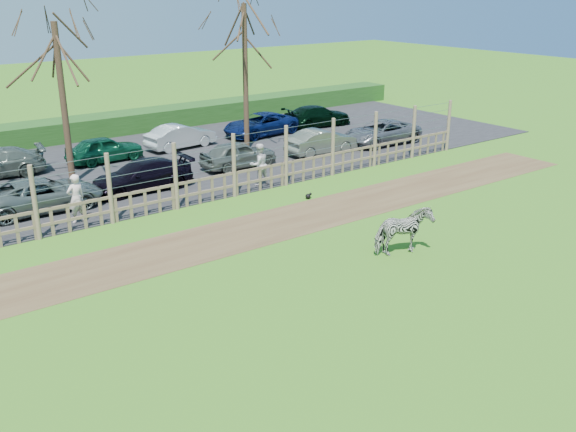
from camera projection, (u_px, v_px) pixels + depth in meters
ground at (313, 286)px, 17.66m from camera, size 120.00×120.00×0.00m
dirt_strip at (227, 237)px, 21.06m from camera, size 34.00×2.80×0.01m
asphalt at (110, 170)px, 28.59m from camera, size 44.00×13.00×0.04m
hedge at (57, 131)px, 33.69m from camera, size 46.00×2.00×1.10m
fence at (176, 188)px, 23.42m from camera, size 30.16×0.16×2.50m
tree_mid at (59, 65)px, 25.07m from camera, size 4.80×4.80×6.83m
tree_right at (245, 42)px, 30.37m from camera, size 4.80×4.80×7.35m
zebra at (403, 231)px, 19.48m from camera, size 1.90×1.18×1.49m
visitor_a at (76, 198)px, 21.99m from camera, size 0.69×0.51×1.72m
visitor_b at (259, 164)px, 26.15m from camera, size 0.84×0.66×1.72m
crow at (308, 196)px, 24.78m from camera, size 0.28×0.21×0.23m
car_2 at (42, 194)px, 23.27m from camera, size 4.36×2.08×1.20m
car_3 at (142, 176)px, 25.55m from camera, size 4.15×1.72×1.20m
car_4 at (238, 154)px, 28.77m from camera, size 3.54×1.47×1.20m
car_5 at (321, 142)px, 31.11m from camera, size 3.69×1.41×1.20m
car_6 at (381, 132)px, 33.04m from camera, size 4.37×2.11×1.20m
car_10 at (105, 149)px, 29.70m from camera, size 3.60×1.62×1.20m
car_11 at (181, 136)px, 32.21m from camera, size 3.76×1.66×1.20m
car_12 at (260, 124)px, 34.93m from camera, size 4.51×2.44×1.20m
car_13 at (318, 116)px, 37.19m from camera, size 4.25×1.98×1.20m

